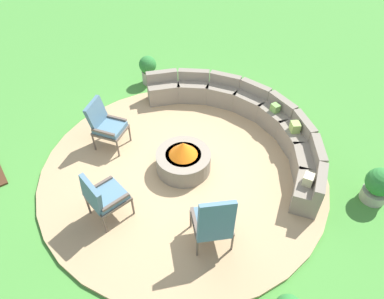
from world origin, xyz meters
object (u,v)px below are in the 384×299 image
at_px(potted_plant_0, 148,69).
at_px(potted_plant_1, 379,185).
at_px(curved_stone_bench, 248,119).
at_px(lounge_chair_front_right, 103,196).
at_px(lounge_chair_front_left, 105,124).
at_px(fire_pit, 183,159).
at_px(lounge_chair_back_left, 213,222).

xyz_separation_m(potted_plant_0, potted_plant_1, (5.61, 1.35, -0.03)).
relative_size(curved_stone_bench, lounge_chair_front_right, 4.65).
bearing_deg(curved_stone_bench, lounge_chair_front_left, -116.21).
distance_m(lounge_chair_front_right, potted_plant_0, 4.22).
xyz_separation_m(curved_stone_bench, potted_plant_1, (2.71, 0.60, 0.03)).
height_order(fire_pit, curved_stone_bench, curved_stone_bench).
bearing_deg(lounge_chair_front_right, curved_stone_bench, 88.84).
bearing_deg(lounge_chair_back_left, potted_plant_1, 7.12).
bearing_deg(potted_plant_0, lounge_chair_front_left, -49.77).
height_order(fire_pit, potted_plant_0, potted_plant_0).
relative_size(curved_stone_bench, potted_plant_1, 6.75).
bearing_deg(potted_plant_1, lounge_chair_front_right, -120.35).
height_order(lounge_chair_front_left, lounge_chair_back_left, lounge_chair_back_left).
bearing_deg(potted_plant_1, fire_pit, -137.01).
distance_m(fire_pit, lounge_chair_front_left, 1.72).
relative_size(lounge_chair_front_right, potted_plant_1, 1.45).
bearing_deg(fire_pit, lounge_chair_back_left, -19.08).
bearing_deg(potted_plant_0, potted_plant_1, 13.50).
distance_m(lounge_chair_front_right, lounge_chair_back_left, 1.83).
bearing_deg(curved_stone_bench, lounge_chair_back_left, -52.72).
xyz_separation_m(lounge_chair_front_left, lounge_chair_back_left, (3.07, 0.30, 0.04)).
bearing_deg(potted_plant_0, lounge_chair_front_right, -40.03).
distance_m(curved_stone_bench, lounge_chair_front_left, 2.95).
bearing_deg(lounge_chair_back_left, potted_plant_0, 96.05).
relative_size(lounge_chair_front_right, lounge_chair_back_left, 0.88).
relative_size(lounge_chair_back_left, potted_plant_0, 1.57).
bearing_deg(fire_pit, lounge_chair_front_left, -149.60).
bearing_deg(potted_plant_1, curved_stone_bench, -167.59).
distance_m(lounge_chair_front_left, lounge_chair_back_left, 3.09).
relative_size(curved_stone_bench, lounge_chair_back_left, 4.11).
height_order(lounge_chair_front_left, potted_plant_0, lounge_chair_front_left).
bearing_deg(potted_plant_1, potted_plant_0, -166.50).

